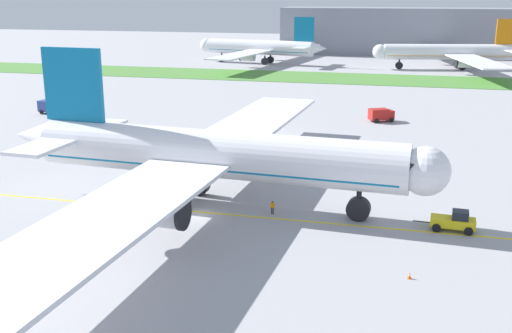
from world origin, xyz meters
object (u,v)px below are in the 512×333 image
Objects in this scene: ground_crew_wingwalker_port at (272,206)px; traffic_cone_starboard_wing at (410,276)px; parked_airliner_far_centre at (453,52)px; ground_crew_marshaller_front at (101,207)px; pushback_tug at (454,221)px; service_truck_fuel_bowser at (51,107)px; service_truck_baggage_loader at (381,114)px; parked_airliner_far_left at (261,48)px; airliner_foreground at (210,155)px.

traffic_cone_starboard_wing is at bearing -40.56° from ground_crew_wingwalker_port.
ground_crew_marshaller_front is at bearing -107.25° from parked_airliner_far_centre.
service_truck_fuel_bowser is at bearing 148.43° from pushback_tug.
parked_airliner_far_centre reaches higher than service_truck_fuel_bowser.
traffic_cone_starboard_wing is 0.11× the size of service_truck_baggage_loader.
service_truck_baggage_loader is at bearing 100.43° from pushback_tug.
parked_airliner_far_centre is at bearing 72.75° from ground_crew_marshaller_front.
parked_airliner_far_left is (-50.78, 158.25, 5.18)m from traffic_cone_starboard_wing.
pushback_tug is 56.32m from service_truck_baggage_loader.
parked_airliner_far_centre reaches higher than service_truck_baggage_loader.
pushback_tug reaches higher than ground_crew_marshaller_front.
traffic_cone_starboard_wing is 166.28m from parked_airliner_far_left.
airliner_foreground reaches higher than ground_crew_marshaller_front.
parked_airliner_far_left is at bearing 96.41° from ground_crew_marshaller_front.
pushback_tug is at bearing -79.57° from service_truck_baggage_loader.
service_truck_fuel_bowser reaches higher than service_truck_baggage_loader.
traffic_cone_starboard_wing is 0.01× the size of parked_airliner_far_centre.
service_truck_fuel_bowser is 0.07× the size of parked_airliner_far_centre.
ground_crew_wingwalker_port is (7.79, -1.50, -5.15)m from airliner_foreground.
ground_crew_marshaller_front is (-10.84, -6.70, -5.07)m from airliner_foreground.
airliner_foreground is at bearing -42.74° from service_truck_fuel_bowser.
service_truck_baggage_loader reaches higher than traffic_cone_starboard_wing.
parked_airliner_far_centre is (46.45, 149.63, 4.37)m from ground_crew_marshaller_front.
parked_airliner_far_centre is at bearing 79.10° from ground_crew_wingwalker_port.
airliner_foreground is 50.18× the size of ground_crew_marshaller_front.
parked_airliner_far_left is (-27.75, 143.71, -0.64)m from airliner_foreground.
pushback_tug is 0.09× the size of parked_airliner_far_left.
service_truck_baggage_loader is at bearing -63.41° from parked_airliner_far_left.
pushback_tug is (27.53, -1.74, -5.07)m from airliner_foreground.
ground_crew_marshaller_front is at bearing -83.59° from parked_airliner_far_left.
airliner_foreground reaches higher than parked_airliner_far_centre.
airliner_foreground is 13.19× the size of pushback_tug.
traffic_cone_starboard_wing is at bearing -32.27° from airliner_foreground.
parked_airliner_far_left is at bearing 179.30° from parked_airliner_far_centre.
airliner_foreground reaches higher than ground_crew_wingwalker_port.
ground_crew_wingwalker_port reaches higher than traffic_cone_starboard_wing.
service_truck_fuel_bowser is at bearing 140.52° from ground_crew_wingwalker_port.
ground_crew_marshaller_front is 151.42m from parked_airliner_far_left.
ground_crew_wingwalker_port is 0.02× the size of parked_airliner_far_centre.
parked_airliner_far_left reaches higher than parked_airliner_far_centre.
service_truck_baggage_loader is (9.54, 55.15, 0.45)m from ground_crew_wingwalker_port.
parked_airliner_far_left reaches higher than service_truck_baggage_loader.
service_truck_fuel_bowser is at bearing -102.23° from parked_airliner_far_left.
ground_crew_marshaller_front is 66.61m from service_truck_baggage_loader.
ground_crew_marshaller_front is 0.02× the size of parked_airliner_far_centre.
service_truck_fuel_bowser is (-72.10, 59.88, 1.21)m from traffic_cone_starboard_wing.
ground_crew_wingwalker_port is at bearing 139.44° from traffic_cone_starboard_wing.
airliner_foreground reaches higher than parked_airliner_far_left.
parked_airliner_far_left is (21.32, 98.37, 3.96)m from service_truck_fuel_bowser.
ground_crew_wingwalker_port is at bearing -99.82° from service_truck_baggage_loader.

